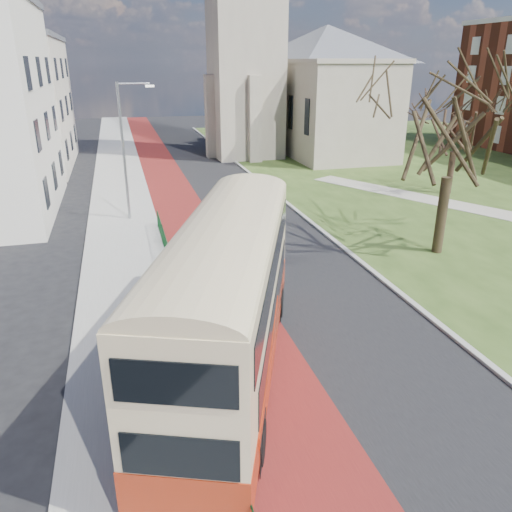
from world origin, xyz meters
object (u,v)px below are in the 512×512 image
object	(u,v)px
bus	(229,293)
winter_tree_near	(456,113)
streetlamp	(126,145)
winter_tree_far	(458,117)

from	to	relation	value
bus	winter_tree_near	size ratio (longest dim) A/B	1.20
streetlamp	winter_tree_near	xyz separation A→B (m)	(14.89, -9.93, 2.37)
streetlamp	winter_tree_near	world-z (taller)	winter_tree_near
winter_tree_near	bus	bearing A→B (deg)	-148.76
streetlamp	bus	size ratio (longest dim) A/B	0.67
winter_tree_near	winter_tree_far	world-z (taller)	winter_tree_near
bus	winter_tree_far	bearing A→B (deg)	62.91
winter_tree_near	streetlamp	bearing A→B (deg)	146.31
bus	winter_tree_far	distance (m)	27.55
winter_tree_far	winter_tree_near	bearing A→B (deg)	-127.35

